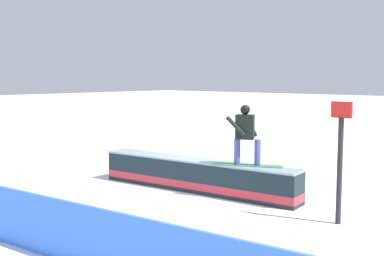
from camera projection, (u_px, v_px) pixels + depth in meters
ground_plane at (196, 191)px, 11.52m from camera, size 120.00×120.00×0.00m
grind_box at (196, 177)px, 11.49m from camera, size 5.30×1.22×0.76m
snowboarder at (245, 133)px, 10.59m from camera, size 1.53×0.95×1.35m
safety_fence at (5, 215)px, 7.90m from camera, size 13.40×1.51×0.94m
trail_marker at (340, 160)px, 8.81m from camera, size 0.40×0.10×2.28m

